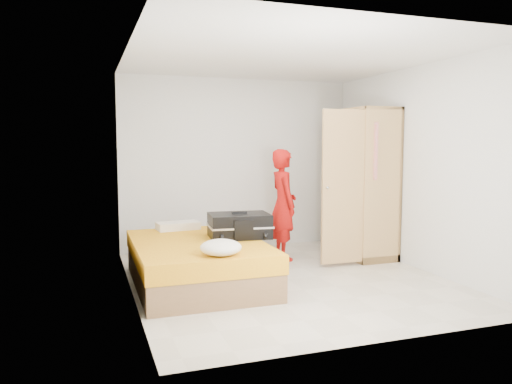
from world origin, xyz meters
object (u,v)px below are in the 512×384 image
object	(u,v)px
suitcase	(239,226)
round_cushion	(221,247)
bed	(198,262)
person	(283,204)
wardrobe	(359,187)

from	to	relation	value
suitcase	round_cushion	size ratio (longest dim) A/B	1.85
bed	person	world-z (taller)	person
wardrobe	person	distance (m)	1.14
wardrobe	person	bearing A→B (deg)	172.32
bed	round_cushion	distance (m)	0.85
bed	wardrobe	world-z (taller)	wardrobe
person	wardrobe	bearing A→B (deg)	-95.77
bed	round_cushion	xyz separation A→B (m)	(0.07, -0.78, 0.33)
wardrobe	suitcase	distance (m)	2.10
wardrobe	round_cushion	world-z (taller)	wardrobe
person	round_cushion	bearing A→B (deg)	142.62
suitcase	wardrobe	bearing A→B (deg)	23.24
wardrobe	suitcase	xyz separation A→B (m)	(-1.98, -0.62, -0.36)
person	suitcase	world-z (taller)	person
bed	wardrobe	size ratio (longest dim) A/B	0.96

